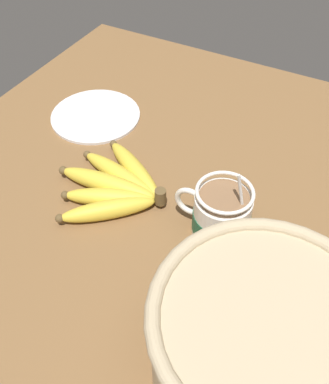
{
  "coord_description": "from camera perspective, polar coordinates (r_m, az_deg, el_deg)",
  "views": [
    {
      "loc": [
        -15.84,
        41.13,
        59.73
      ],
      "look_at": [
        7.28,
        -2.35,
        7.63
      ],
      "focal_mm": 40.0,
      "sensor_mm": 36.0,
      "label": 1
    }
  ],
  "objects": [
    {
      "name": "coffee_mug",
      "position": [
        0.69,
        7.51,
        -3.14
      ],
      "size": [
        13.16,
        9.29,
        14.36
      ],
      "color": "white",
      "rests_on": "table"
    },
    {
      "name": "small_plate",
      "position": [
        0.96,
        -9.17,
        10.03
      ],
      "size": [
        19.34,
        19.34,
        0.6
      ],
      "color": "white",
      "rests_on": "table"
    },
    {
      "name": "banana_bunch",
      "position": [
        0.77,
        -6.55,
        0.79
      ],
      "size": [
        21.22,
        23.12,
        4.05
      ],
      "color": "brown",
      "rests_on": "table"
    },
    {
      "name": "woven_basket",
      "position": [
        0.54,
        12.73,
        -19.14
      ],
      "size": [
        26.98,
        26.98,
        15.61
      ],
      "color": "tan",
      "rests_on": "table"
    },
    {
      "name": "table",
      "position": [
        0.73,
        4.21,
        -6.41
      ],
      "size": [
        113.84,
        113.84,
        3.14
      ],
      "color": "brown",
      "rests_on": "ground"
    }
  ]
}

